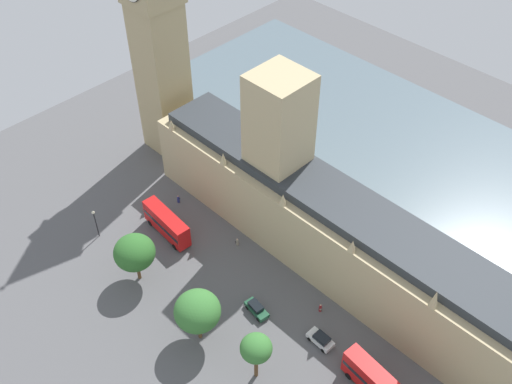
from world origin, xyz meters
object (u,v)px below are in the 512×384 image
car_dark_green_corner (256,309)px  street_lamp_slot_13 (95,219)px  plane_tree_near_tower (197,311)px  pedestrian_midblock (178,199)px  plane_tree_slot_10 (256,349)px  pedestrian_under_trees (320,308)px  plane_tree_trailing (134,253)px  double_decker_bus_far_end (167,223)px  parliament_building (329,222)px  double_decker_bus_by_river_gate (376,382)px  pedestrian_opposite_hall (237,242)px  clock_tower (154,8)px  car_white_kerbside (321,339)px

car_dark_green_corner → street_lamp_slot_13: bearing=-67.7°
plane_tree_near_tower → street_lamp_slot_13: 27.70m
pedestrian_midblock → plane_tree_slot_10: size_ratio=0.18×
pedestrian_under_trees → plane_tree_trailing: size_ratio=0.17×
pedestrian_midblock → plane_tree_slot_10: plane_tree_slot_10 is taller
double_decker_bus_far_end → car_dark_green_corner: (0.74, 22.36, -1.75)m
parliament_building → pedestrian_midblock: parliament_building is taller
plane_tree_slot_10 → plane_tree_trailing: bearing=-87.6°
double_decker_bus_far_end → plane_tree_trailing: size_ratio=1.18×
street_lamp_slot_13 → double_decker_bus_by_river_gate: bearing=101.1°
pedestrian_opposite_hall → plane_tree_near_tower: (16.41, 9.17, 5.79)m
pedestrian_under_trees → street_lamp_slot_13: (15.07, -37.23, 3.54)m
clock_tower → pedestrian_under_trees: 57.03m
car_dark_green_corner → plane_tree_trailing: 20.73m
car_dark_green_corner → plane_tree_slot_10: 12.18m
plane_tree_slot_10 → car_white_kerbside: bearing=163.7°
parliament_building → plane_tree_slot_10: parliament_building is taller
clock_tower → car_white_kerbside: size_ratio=13.75×
pedestrian_midblock → plane_tree_trailing: 18.87m
car_white_kerbside → street_lamp_slot_13: street_lamp_slot_13 is taller
pedestrian_midblock → double_decker_bus_far_end: bearing=-72.4°
clock_tower → plane_tree_near_tower: bearing=56.2°
plane_tree_trailing → street_lamp_slot_13: size_ratio=1.49×
car_white_kerbside → plane_tree_near_tower: size_ratio=0.44×
clock_tower → pedestrian_under_trees: bearing=78.5°
clock_tower → car_white_kerbside: 60.93m
pedestrian_opposite_hall → plane_tree_slot_10: (14.98, 19.44, 6.18)m
car_white_kerbside → double_decker_bus_by_river_gate: 10.43m
car_white_kerbside → plane_tree_slot_10: size_ratio=0.47×
car_dark_green_corner → pedestrian_midblock: bearing=-97.0°
pedestrian_midblock → plane_tree_slot_10: bearing=-42.1°
parliament_building → plane_tree_near_tower: (25.18, -2.98, -1.65)m
clock_tower → car_dark_green_corner: clock_tower is taller
plane_tree_near_tower → street_lamp_slot_13: bearing=-92.0°
parliament_building → clock_tower: bearing=-91.0°
parliament_building → plane_tree_near_tower: size_ratio=7.84×
pedestrian_midblock → plane_tree_near_tower: bearing=-52.6°
pedestrian_under_trees → pedestrian_midblock: (0.04, -33.88, 0.02)m
pedestrian_under_trees → plane_tree_trailing: plane_tree_trailing is taller
double_decker_bus_far_end → car_dark_green_corner: double_decker_bus_far_end is taller
plane_tree_slot_10 → pedestrian_under_trees: bearing=-177.5°
pedestrian_under_trees → car_white_kerbside: bearing=85.1°
double_decker_bus_by_river_gate → plane_tree_slot_10: size_ratio=1.21×
pedestrian_opposite_hall → double_decker_bus_by_river_gate: bearing=-148.2°
plane_tree_trailing → plane_tree_near_tower: (0.37, 15.26, 0.24)m
clock_tower → pedestrian_midblock: (9.86, 14.36, -28.76)m
clock_tower → pedestrian_opposite_hall: 42.26m
car_dark_green_corner → plane_tree_slot_10: (7.55, 7.45, 5.98)m
parliament_building → plane_tree_near_tower: 25.41m
pedestrian_opposite_hall → parliament_building: bearing=-103.0°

